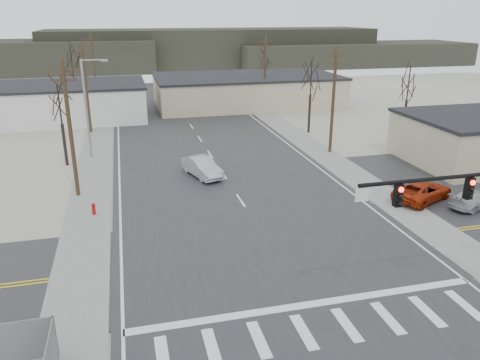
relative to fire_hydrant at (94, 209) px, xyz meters
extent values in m
plane|color=beige|center=(10.20, -8.00, -0.45)|extent=(140.00, 140.00, 0.00)
cube|color=#262629|center=(10.20, 7.00, -0.43)|extent=(18.00, 110.00, 0.05)
cube|color=#262629|center=(10.20, -8.00, -0.43)|extent=(90.00, 10.00, 0.04)
cube|color=gray|center=(-0.40, 12.00, -0.42)|extent=(3.00, 90.00, 0.06)
cube|color=gray|center=(20.80, 12.00, -0.42)|extent=(3.00, 90.00, 0.06)
cylinder|color=black|center=(15.80, -14.20, 5.75)|extent=(8.40, 0.18, 0.18)
cube|color=black|center=(17.00, -14.20, 5.15)|extent=(0.32, 0.30, 1.00)
cube|color=black|center=(13.50, -14.20, 5.15)|extent=(0.32, 0.30, 1.00)
sphere|color=#FF0C05|center=(17.00, -14.37, 5.47)|extent=(0.22, 0.22, 0.22)
sphere|color=#FF0C05|center=(13.50, -14.37, 5.47)|extent=(0.22, 0.22, 0.22)
cube|color=silver|center=(11.80, -14.20, 5.35)|extent=(0.60, 0.04, 0.60)
cylinder|color=#A50C0C|center=(0.00, 0.00, -0.10)|extent=(0.24, 0.24, 0.70)
sphere|color=#A50C0C|center=(0.00, 0.00, 0.30)|extent=(0.24, 0.24, 0.24)
cube|color=silver|center=(-5.80, 32.00, 1.65)|extent=(22.00, 12.00, 4.20)
cube|color=black|center=(-5.80, 32.00, 3.90)|extent=(22.30, 12.30, 0.30)
cube|color=#B8AE8D|center=(20.20, 36.00, 1.55)|extent=(26.00, 14.00, 4.00)
cube|color=black|center=(20.20, 36.00, 3.70)|extent=(26.30, 14.30, 0.30)
cylinder|color=#44361F|center=(-1.30, 4.00, 4.55)|extent=(0.30, 0.30, 10.00)
cube|color=#44361F|center=(-1.30, 4.00, 8.75)|extent=(2.20, 0.12, 0.12)
cube|color=#44361F|center=(-1.30, 4.00, 8.05)|extent=(1.60, 0.12, 0.12)
cylinder|color=#44361F|center=(-1.30, 24.00, 4.55)|extent=(0.30, 0.30, 10.00)
cube|color=#44361F|center=(-1.30, 24.00, 8.75)|extent=(2.20, 0.12, 0.12)
cube|color=#44361F|center=(-1.30, 24.00, 8.05)|extent=(1.60, 0.12, 0.12)
cylinder|color=#44361F|center=(-1.30, 44.00, 4.55)|extent=(0.30, 0.30, 10.00)
cube|color=#44361F|center=(-1.30, 44.00, 8.75)|extent=(2.20, 0.12, 0.12)
cube|color=#44361F|center=(-1.30, 44.00, 8.05)|extent=(1.60, 0.12, 0.12)
cylinder|color=#44361F|center=(21.70, 10.00, 4.55)|extent=(0.30, 0.30, 10.00)
cube|color=#44361F|center=(21.70, 10.00, 8.75)|extent=(2.20, 0.12, 0.12)
cube|color=#44361F|center=(21.70, 10.00, 8.05)|extent=(1.60, 0.12, 0.12)
cylinder|color=#44361F|center=(21.70, 32.00, 4.55)|extent=(0.30, 0.30, 10.00)
cube|color=#44361F|center=(21.70, 32.00, 8.75)|extent=(2.20, 0.12, 0.12)
cube|color=#44361F|center=(21.70, 32.00, 8.05)|extent=(1.60, 0.12, 0.12)
cylinder|color=gray|center=(-0.80, 14.00, 4.05)|extent=(0.20, 0.20, 9.00)
cylinder|color=gray|center=(0.20, 14.00, 8.45)|extent=(2.00, 0.12, 0.12)
cube|color=gray|center=(1.20, 14.00, 8.40)|extent=(0.60, 0.25, 0.18)
cylinder|color=black|center=(-2.80, 12.00, 1.42)|extent=(0.28, 0.28, 3.75)
cylinder|color=black|center=(-2.80, 12.00, 4.80)|extent=(0.14, 0.14, 3.75)
cylinder|color=black|center=(22.70, 18.00, 1.67)|extent=(0.28, 0.28, 4.25)
cylinder|color=black|center=(22.70, 18.00, 5.50)|extent=(0.14, 0.14, 4.25)
cylinder|color=black|center=(-3.80, 38.00, 1.80)|extent=(0.28, 0.28, 4.50)
cylinder|color=black|center=(-3.80, 38.00, 5.85)|extent=(0.14, 0.14, 4.50)
cylinder|color=black|center=(25.20, 44.00, 1.55)|extent=(0.28, 0.28, 4.00)
cylinder|color=black|center=(25.20, 44.00, 5.15)|extent=(0.14, 0.14, 4.00)
cylinder|color=black|center=(32.20, 14.00, 1.55)|extent=(0.28, 0.28, 4.00)
cylinder|color=black|center=(32.20, 14.00, 5.15)|extent=(0.14, 0.14, 4.00)
cube|color=#333026|center=(25.20, 88.00, 4.05)|extent=(80.00, 18.00, 9.00)
cube|color=#333026|center=(60.20, 82.00, 2.30)|extent=(60.00, 18.00, 5.50)
imported|color=#A1A5AC|center=(8.41, 6.00, 0.38)|extent=(3.02, 5.03, 1.57)
imported|color=black|center=(11.03, 37.72, 0.41)|extent=(4.18, 6.07, 1.63)
imported|color=black|center=(4.68, 48.15, 0.31)|extent=(2.81, 4.50, 1.43)
imported|color=#9A2208|center=(22.98, -3.11, 0.29)|extent=(5.58, 4.25, 1.41)
imported|color=#A6ACB0|center=(25.78, -5.16, 0.19)|extent=(4.51, 2.77, 1.22)
camera|label=1|loc=(2.52, -30.41, 12.47)|focal=35.00mm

